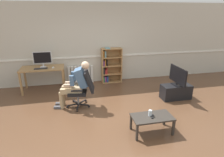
{
  "coord_description": "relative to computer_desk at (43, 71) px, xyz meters",
  "views": [
    {
      "loc": [
        -0.86,
        -3.76,
        2.4
      ],
      "look_at": [
        0.15,
        0.85,
        0.7
      ],
      "focal_mm": 29.94,
      "sensor_mm": 36.0,
      "label": 1
    }
  ],
  "objects": [
    {
      "name": "drinking_glass",
      "position": [
        2.41,
        -2.81,
        -0.21
      ],
      "size": [
        0.07,
        0.07,
        0.13
      ],
      "primitive_type": "cylinder",
      "color": "silver",
      "rests_on": "coffee_table"
    },
    {
      "name": "person_seated",
      "position": [
        0.97,
        -1.34,
        0.0
      ],
      "size": [
        0.97,
        0.46,
        1.23
      ],
      "rotation": [
        0.0,
        0.0,
        -1.74
      ],
      "color": "tan",
      "rests_on": "ground_plane"
    },
    {
      "name": "computer_desk",
      "position": [
        0.0,
        0.0,
        0.0
      ],
      "size": [
        1.31,
        0.68,
        0.76
      ],
      "color": "#9E7547",
      "rests_on": "ground_plane"
    },
    {
      "name": "keyboard",
      "position": [
        -0.02,
        -0.14,
        0.11
      ],
      "size": [
        0.39,
        0.12,
        0.02
      ],
      "primitive_type": "cube",
      "color": "black",
      "rests_on": "computer_desk"
    },
    {
      "name": "radiator",
      "position": [
        1.19,
        0.39,
        -0.34
      ],
      "size": [
        0.86,
        0.08,
        0.63
      ],
      "color": "white",
      "rests_on": "ground_plane"
    },
    {
      "name": "tv_screen",
      "position": [
        3.8,
        -1.46,
        0.04
      ],
      "size": [
        0.21,
        0.79,
        0.53
      ],
      "rotation": [
        0.0,
        0.0,
        1.59
      ],
      "color": "black",
      "rests_on": "tv_stand"
    },
    {
      "name": "ground_plane",
      "position": [
        1.79,
        -2.15,
        -0.65
      ],
      "size": [
        18.0,
        18.0,
        0.0
      ],
      "primitive_type": "plane",
      "color": "brown"
    },
    {
      "name": "spare_remote",
      "position": [
        2.45,
        -2.86,
        -0.27
      ],
      "size": [
        0.1,
        0.15,
        0.02
      ],
      "primitive_type": "cube",
      "rotation": [
        0.0,
        0.0,
        2.64
      ],
      "color": "black",
      "rests_on": "coffee_table"
    },
    {
      "name": "back_wall",
      "position": [
        1.79,
        0.5,
        0.69
      ],
      "size": [
        12.0,
        0.13,
        2.7
      ],
      "color": "beige",
      "rests_on": "ground_plane"
    },
    {
      "name": "computer_mouse",
      "position": [
        0.34,
        -0.12,
        0.12
      ],
      "size": [
        0.06,
        0.1,
        0.03
      ],
      "primitive_type": "cube",
      "color": "white",
      "rests_on": "computer_desk"
    },
    {
      "name": "coffee_table",
      "position": [
        2.45,
        -2.84,
        -0.33
      ],
      "size": [
        0.84,
        0.45,
        0.38
      ],
      "color": "#332D28",
      "rests_on": "ground_plane"
    },
    {
      "name": "imac_monitor",
      "position": [
        0.03,
        0.08,
        0.38
      ],
      "size": [
        0.56,
        0.14,
        0.48
      ],
      "color": "silver",
      "rests_on": "computer_desk"
    },
    {
      "name": "tv_stand",
      "position": [
        3.8,
        -1.46,
        -0.45
      ],
      "size": [
        0.85,
        0.38,
        0.42
      ],
      "color": "black",
      "rests_on": "ground_plane"
    },
    {
      "name": "bookshelf",
      "position": [
        2.22,
        0.29,
        -0.06
      ],
      "size": [
        0.7,
        0.29,
        1.25
      ],
      "color": "#AD7F4C",
      "rests_on": "ground_plane"
    },
    {
      "name": "office_chair",
      "position": [
        1.15,
        -1.37,
        -0.13
      ],
      "size": [
        0.79,
        0.62,
        0.99
      ],
      "rotation": [
        0.0,
        0.0,
        -1.74
      ],
      "color": "black",
      "rests_on": "ground_plane"
    }
  ]
}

